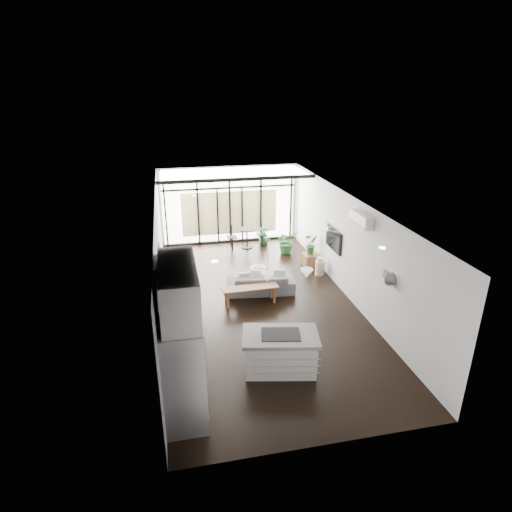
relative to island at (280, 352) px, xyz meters
name	(u,v)px	position (x,y,z in m)	size (l,w,h in m)	color
floor	(258,303)	(0.17, 2.90, -0.42)	(5.00, 10.00, 0.00)	black
ceiling	(259,202)	(0.17, 2.90, 2.38)	(5.00, 10.00, 0.00)	white
wall_left	(160,263)	(-2.33, 2.90, 0.98)	(0.02, 10.00, 2.80)	silver
wall_right	(349,248)	(2.67, 2.90, 0.98)	(0.02, 10.00, 2.80)	silver
wall_back	(229,205)	(0.17, 7.90, 0.98)	(5.00, 0.02, 2.80)	silver
wall_front	(328,375)	(0.17, -2.10, 0.98)	(5.00, 0.02, 2.80)	silver
glazing	(230,206)	(0.17, 7.78, 0.98)	(5.00, 0.20, 2.80)	black
skylight	(233,172)	(0.17, 6.90, 2.35)	(4.70, 1.90, 0.06)	white
neighbour_building	(230,213)	(0.17, 7.85, 0.68)	(3.50, 0.02, 1.60)	beige
island	(280,352)	(0.00, 0.00, 0.00)	(1.53, 0.91, 0.83)	silver
cooktop	(281,334)	(0.00, 0.00, 0.42)	(0.78, 0.52, 0.01)	black
fridge	(182,375)	(-2.00, -1.05, 0.55)	(0.75, 0.93, 1.93)	gray
appliance_column	(179,327)	(-1.98, -0.15, 0.92)	(0.69, 0.73, 2.68)	silver
upper_cabinets	(178,289)	(-1.95, -0.60, 1.93)	(0.62, 1.75, 0.86)	silver
pendant_left	(267,277)	(-0.23, 0.25, 1.60)	(0.26, 0.26, 0.18)	white
pendant_right	(306,273)	(0.57, 0.25, 1.60)	(0.26, 0.26, 0.18)	white
sofa	(260,280)	(0.37, 3.53, -0.05)	(1.89, 0.55, 0.74)	#504F52
console_bench	(250,295)	(-0.05, 2.93, -0.18)	(1.50, 0.37, 0.48)	brown
pouf	(258,274)	(0.47, 4.32, -0.21)	(0.51, 0.51, 0.41)	beige
crate	(311,260)	(2.39, 5.09, -0.23)	(0.50, 0.50, 0.38)	brown
plant_tall	(286,244)	(1.90, 6.27, -0.09)	(0.75, 0.84, 0.65)	#225B27
plant_med	(264,239)	(1.32, 7.29, -0.22)	(0.39, 0.70, 0.39)	#225B27
plant_crate	(311,250)	(2.39, 5.09, 0.11)	(0.36, 0.66, 0.29)	#225B27
milk_can	(320,266)	(2.42, 4.31, -0.13)	(0.29, 0.29, 0.57)	beige
bistro_set	(247,239)	(0.66, 7.07, -0.09)	(1.38, 0.55, 0.66)	black
tv	(334,239)	(2.63, 3.90, 0.88)	(0.05, 1.10, 0.65)	black
ac_unit	(361,219)	(2.55, 2.10, 2.03)	(0.22, 0.90, 0.30)	white
framed_art	(160,265)	(-2.30, 2.40, 1.13)	(0.04, 0.70, 0.90)	black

